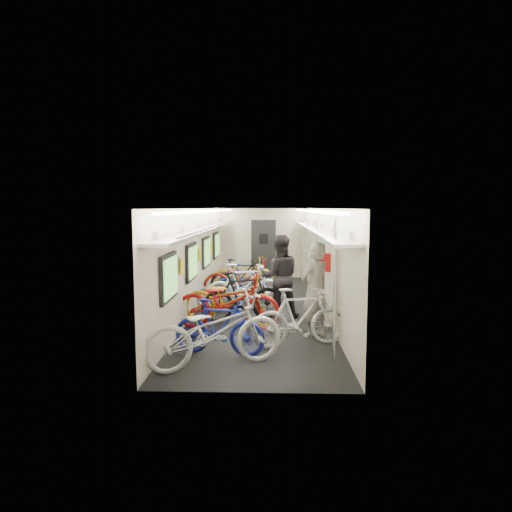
# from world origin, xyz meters

# --- Properties ---
(train_car_shell) EXTENTS (10.00, 10.00, 10.00)m
(train_car_shell) POSITION_xyz_m (-0.36, 0.71, 1.66)
(train_car_shell) COLOR black
(train_car_shell) RESTS_ON ground
(bicycle_0) EXTENTS (2.29, 1.60, 1.14)m
(bicycle_0) POSITION_xyz_m (-0.57, -4.07, 0.57)
(bicycle_0) COLOR silver
(bicycle_0) RESTS_ON ground
(bicycle_1) EXTENTS (1.61, 0.74, 0.93)m
(bicycle_1) POSITION_xyz_m (-0.58, -3.46, 0.47)
(bicycle_1) COLOR navy
(bicycle_1) RESTS_ON ground
(bicycle_2) EXTENTS (2.15, 0.89, 1.10)m
(bicycle_2) POSITION_xyz_m (-0.60, -1.85, 0.55)
(bicycle_2) COLOR maroon
(bicycle_2) RESTS_ON ground
(bicycle_3) EXTENTS (1.87, 1.13, 1.09)m
(bicycle_3) POSITION_xyz_m (-0.34, -1.21, 0.54)
(bicycle_3) COLOR black
(bicycle_3) RESTS_ON ground
(bicycle_4) EXTENTS (2.17, 1.19, 1.08)m
(bicycle_4) POSITION_xyz_m (-0.56, -1.55, 0.54)
(bicycle_4) COLOR #BA7D11
(bicycle_4) RESTS_ON ground
(bicycle_5) EXTENTS (1.95, 1.05, 1.13)m
(bicycle_5) POSITION_xyz_m (-0.37, -0.20, 0.56)
(bicycle_5) COLOR white
(bicycle_5) RESTS_ON ground
(bicycle_6) EXTENTS (1.84, 1.00, 0.91)m
(bicycle_6) POSITION_xyz_m (-0.64, -0.09, 0.46)
(bicycle_6) COLOR #9D9DA1
(bicycle_6) RESTS_ON ground
(bicycle_7) EXTENTS (1.70, 0.51, 1.01)m
(bicycle_7) POSITION_xyz_m (-0.32, 0.63, 0.51)
(bicycle_7) COLOR #193999
(bicycle_7) RESTS_ON ground
(bicycle_8) EXTENTS (2.20, 1.04, 1.11)m
(bicycle_8) POSITION_xyz_m (-0.47, 1.17, 0.55)
(bicycle_8) COLOR maroon
(bicycle_8) RESTS_ON ground
(bicycle_9) EXTENTS (1.76, 0.89, 1.02)m
(bicycle_9) POSITION_xyz_m (-0.58, 1.72, 0.51)
(bicycle_9) COLOR black
(bicycle_9) RESTS_ON ground
(bicycle_10) EXTENTS (1.82, 0.76, 0.93)m
(bicycle_10) POSITION_xyz_m (-0.54, 2.72, 0.47)
(bicycle_10) COLOR gold
(bicycle_10) RESTS_ON ground
(bicycle_11) EXTENTS (1.82, 0.99, 1.05)m
(bicycle_11) POSITION_xyz_m (0.77, -3.00, 0.53)
(bicycle_11) COLOR #BAB9BC
(bicycle_11) RESTS_ON ground
(passenger_near) EXTENTS (0.77, 0.74, 1.78)m
(passenger_near) POSITION_xyz_m (1.09, -2.31, 0.89)
(passenger_near) COLOR gray
(passenger_near) RESTS_ON ground
(passenger_mid) EXTENTS (0.94, 0.76, 1.83)m
(passenger_mid) POSITION_xyz_m (0.46, -0.85, 0.92)
(passenger_mid) COLOR black
(passenger_mid) RESTS_ON ground
(backpack) EXTENTS (0.28, 0.19, 0.38)m
(backpack) POSITION_xyz_m (1.38, -1.27, 1.28)
(backpack) COLOR red
(backpack) RESTS_ON passenger_near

